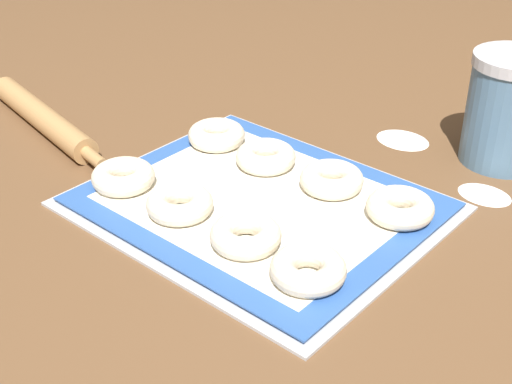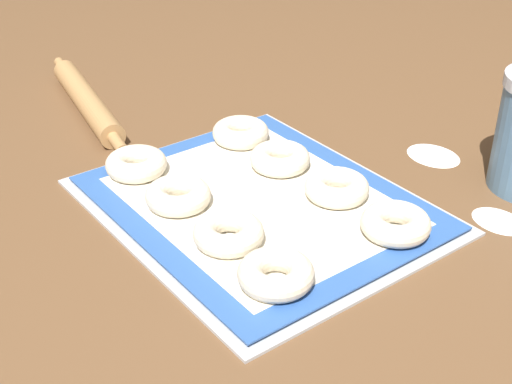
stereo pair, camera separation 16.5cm
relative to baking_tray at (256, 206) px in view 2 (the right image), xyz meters
name	(u,v)px [view 2 (the right image)]	position (x,y,z in m)	size (l,w,h in m)	color
ground_plane	(268,214)	(0.02, 0.00, 0.00)	(2.80, 2.80, 0.00)	brown
baking_tray	(256,206)	(0.00, 0.00, 0.00)	(0.44, 0.37, 0.01)	#B2B5BA
baking_mat	(256,203)	(0.00, 0.00, 0.01)	(0.42, 0.35, 0.00)	#2D569E
bagel_front_far_left	(136,164)	(-0.16, -0.09, 0.02)	(0.09, 0.09, 0.03)	beige
bagel_front_mid_left	(178,195)	(-0.05, -0.09, 0.02)	(0.09, 0.09, 0.03)	beige
bagel_front_mid_right	(228,233)	(0.06, -0.08, 0.02)	(0.09, 0.09, 0.03)	beige
bagel_front_far_right	(276,274)	(0.15, -0.09, 0.02)	(0.09, 0.09, 0.03)	beige
bagel_back_far_left	(241,132)	(-0.15, 0.09, 0.02)	(0.09, 0.09, 0.03)	beige
bagel_back_mid_left	(280,158)	(-0.05, 0.08, 0.02)	(0.09, 0.09, 0.03)	beige
bagel_back_mid_right	(337,188)	(0.05, 0.09, 0.02)	(0.09, 0.09, 0.03)	beige
bagel_back_far_right	(396,224)	(0.16, 0.09, 0.02)	(0.09, 0.09, 0.03)	beige
rolling_pin	(87,101)	(-0.42, -0.04, 0.02)	(0.40, 0.10, 0.04)	#AD7F4C
flour_patch_near	(433,155)	(0.04, 0.30, 0.00)	(0.08, 0.07, 0.00)	white
flour_patch_far	(499,220)	(0.21, 0.23, 0.00)	(0.07, 0.06, 0.00)	white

